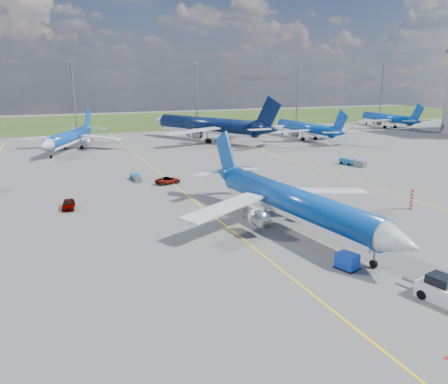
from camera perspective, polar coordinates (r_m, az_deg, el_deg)
name	(u,v)px	position (r m, az deg, el deg)	size (l,w,h in m)	color
ground	(269,260)	(43.54, 5.94, -8.87)	(400.00, 400.00, 0.00)	#555553
grass_strip	(95,122)	(186.85, -16.46, 8.73)	(400.00, 80.00, 0.01)	#2D4719
taxiway_lines	(186,193)	(67.91, -4.97, -0.18)	(60.25, 160.00, 0.02)	yellow
floodlight_masts	(138,93)	(148.04, -11.15, 12.53)	(202.20, 0.50, 22.70)	slate
warning_post	(412,199)	(64.36, 23.33, -0.81)	(0.50, 0.50, 3.00)	red
bg_jet_nnw	(70,150)	(115.40, -19.45, 5.18)	(26.46, 34.73, 9.10)	#0B429D
bg_jet_n	(207,141)	(125.12, -2.24, 6.68)	(37.05, 48.63, 12.74)	#07163A
bg_jet_ne	(304,139)	(131.00, 10.46, 6.80)	(27.04, 35.50, 9.30)	#0B429D
bg_jet_ene	(386,127)	(170.93, 20.36, 7.93)	(26.76, 35.12, 9.20)	#0B429D
main_airliner	(292,229)	(52.34, 8.86, -4.86)	(28.26, 37.09, 9.71)	#0B429D
pushback_tug	(445,292)	(39.72, 26.94, -11.58)	(3.14, 6.19, 2.05)	silver
uld_container	(347,261)	(42.88, 15.79, -8.68)	(1.48, 1.85, 1.48)	#0D39B9
service_car_a	(68,204)	(63.20, -19.65, -1.50)	(1.58, 3.92, 1.34)	#999999
service_car_b	(168,180)	(74.34, -7.31, 1.53)	(1.98, 4.29, 1.19)	#999999
service_car_c	(241,172)	(79.73, 2.26, 2.63)	(2.07, 5.08, 1.48)	#999999
baggage_tug_w	(248,172)	(80.87, 3.14, 2.58)	(1.34, 4.25, 0.94)	#193E98
baggage_tug_c	(136,178)	(77.86, -11.44, 1.84)	(1.28, 4.32, 0.97)	#185E93
baggage_tug_e	(352,163)	(93.20, 16.34, 3.71)	(2.98, 5.77, 1.25)	#17598D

